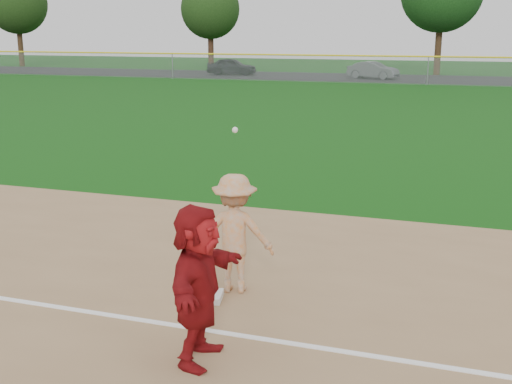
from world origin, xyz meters
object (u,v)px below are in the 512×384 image
(base_runner, at_px, (198,284))
(car_left, at_px, (232,66))
(first_base, at_px, (208,296))
(car_mid, at_px, (373,70))

(base_runner, relative_size, car_left, 0.44)
(first_base, height_order, car_mid, car_mid)
(first_base, height_order, car_left, car_left)
(base_runner, xyz_separation_m, car_left, (-17.37, 47.27, -0.22))
(car_mid, bearing_deg, base_runner, -158.90)
(base_runner, height_order, car_left, base_runner)
(first_base, distance_m, car_mid, 45.09)
(base_runner, bearing_deg, car_mid, 3.19)
(base_runner, bearing_deg, first_base, 16.95)
(first_base, xyz_separation_m, base_runner, (0.59, -1.64, 0.90))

